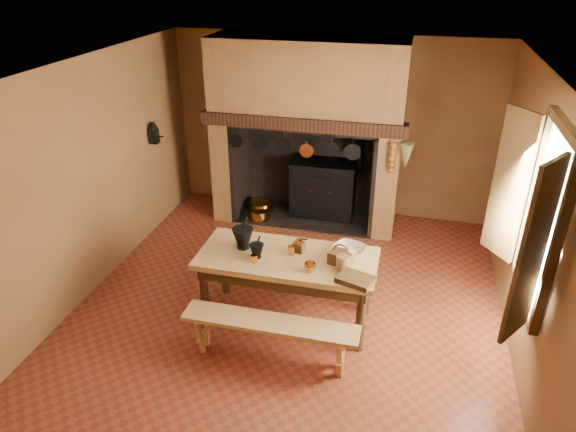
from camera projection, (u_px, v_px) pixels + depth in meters
The scene contains 28 objects.
floor at pixel (290, 304), 6.27m from camera, with size 5.50×5.50×0.00m, color brown.
ceiling at pixel (290, 71), 4.99m from camera, with size 5.50×5.50×0.00m, color silver.
back_wall at pixel (332, 127), 8.00m from camera, with size 5.00×0.02×2.80m, color brown.
wall_left at pixel (88, 179), 6.16m from camera, with size 0.02×5.50×2.80m, color brown.
wall_right at pixel (534, 227), 5.09m from camera, with size 0.02×5.50×2.80m, color brown.
wall_front at pixel (187, 382), 3.26m from camera, with size 5.00×0.02×2.80m, color brown.
chimney_breast at pixel (308, 107), 7.50m from camera, with size 2.95×0.96×2.80m.
iron_range at pixel (324, 188), 8.17m from camera, with size 1.12×0.55×1.60m.
hearth_pans at pixel (260, 209), 8.37m from camera, with size 0.51×0.62×0.20m.
hanging_pans at pixel (297, 148), 7.28m from camera, with size 1.92×0.29×0.27m.
onion_string at pixel (392, 158), 6.99m from camera, with size 0.12×0.10×0.46m, color #AF5820, non-canonical shape.
herb_bunch at pixel (406, 156), 6.93m from camera, with size 0.20×0.20×0.35m, color olive.
window at pixel (531, 217), 4.64m from camera, with size 0.39×1.75×1.76m.
wall_coffee_mill at pixel (153, 132), 7.43m from camera, with size 0.23×0.16×0.31m.
work_table at pixel (287, 266), 5.71m from camera, with size 1.97×0.88×0.85m.
bench_front at pixel (270, 331), 5.24m from camera, with size 1.82×0.32×0.51m.
bench_back at pixel (301, 258), 6.49m from camera, with size 1.84×0.32×0.52m.
mortar_large at pixel (243, 237), 5.74m from camera, with size 0.24×0.24×0.41m.
mortar_small at pixel (257, 250), 5.58m from camera, with size 0.16×0.16×0.28m.
coffee_grinder at pixel (299, 246), 5.70m from camera, with size 0.17×0.14×0.18m.
brass_mug_a at pixel (254, 258), 5.52m from camera, with size 0.07×0.07×0.08m, color #B9752A.
brass_mug_b at pixel (292, 250), 5.66m from camera, with size 0.09×0.09×0.10m, color #B9752A.
mixing_bowl at pixel (349, 250), 5.67m from camera, with size 0.35×0.35×0.09m, color #B7B18D.
stoneware_crock at pixel (342, 263), 5.37m from camera, with size 0.13×0.13×0.17m, color brown.
glass_jar at pixel (350, 256), 5.50m from camera, with size 0.08×0.08×0.15m, color beige.
wicker_basket at pixel (341, 257), 5.48m from camera, with size 0.28×0.23×0.24m.
wooden_tray at pixel (356, 280), 5.19m from camera, with size 0.36×0.25×0.06m, color #392512.
brass_cup at pixel (310, 267), 5.36m from camera, with size 0.12×0.12×0.10m, color #B9752A.
Camera 1 is at (1.20, -4.93, 3.83)m, focal length 32.00 mm.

